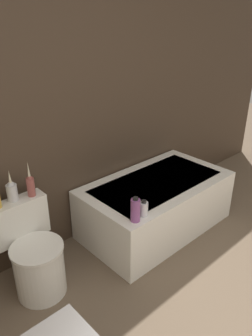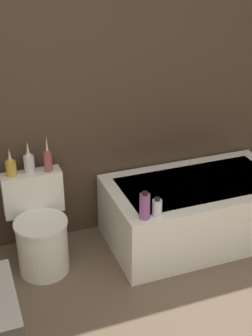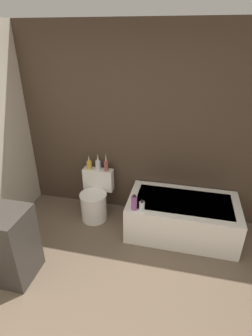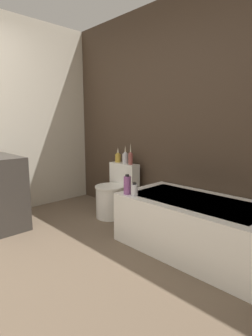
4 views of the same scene
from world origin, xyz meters
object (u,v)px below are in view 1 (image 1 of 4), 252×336
(vase_bronze, at_px, (31,185))
(shampoo_bottle_short, at_px, (144,209))
(toilet, at_px, (34,256))
(vase_silver, at_px, (12,190))
(shampoo_bottle_tall, at_px, (135,210))
(bathtub, at_px, (156,204))

(vase_bronze, xyz_separation_m, shampoo_bottle_short, (0.62, -0.57, -0.21))
(toilet, bearing_deg, vase_bronze, 52.86)
(toilet, bearing_deg, shampoo_bottle_short, -27.64)
(vase_bronze, bearing_deg, toilet, -127.14)
(vase_silver, bearing_deg, toilet, -90.00)
(toilet, relative_size, shampoo_bottle_short, 5.05)
(toilet, xyz_separation_m, shampoo_bottle_short, (0.75, -0.39, 0.27))
(vase_silver, height_order, shampoo_bottle_tall, vase_silver)
(vase_silver, distance_m, vase_bronze, 0.14)
(vase_silver, distance_m, shampoo_bottle_tall, 0.91)
(bathtub, height_order, vase_silver, vase_silver)
(shampoo_bottle_tall, bearing_deg, shampoo_bottle_short, 4.13)
(shampoo_bottle_tall, relative_size, shampoo_bottle_short, 1.50)
(vase_bronze, relative_size, shampoo_bottle_tall, 1.37)
(vase_silver, height_order, shampoo_bottle_short, vase_silver)
(toilet, xyz_separation_m, shampoo_bottle_tall, (0.66, -0.40, 0.30))
(vase_bronze, height_order, shampoo_bottle_tall, vase_bronze)
(vase_bronze, height_order, shampoo_bottle_short, vase_bronze)
(bathtub, relative_size, shampoo_bottle_short, 10.48)
(bathtub, distance_m, vase_silver, 1.37)
(vase_bronze, bearing_deg, shampoo_bottle_tall, -47.61)
(bathtub, relative_size, vase_silver, 5.93)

